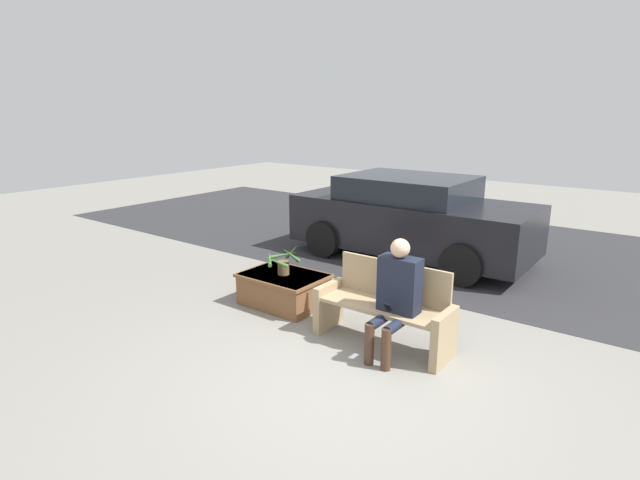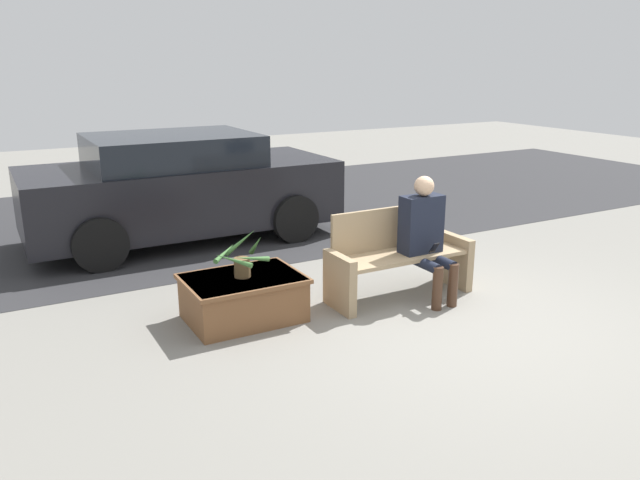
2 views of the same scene
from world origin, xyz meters
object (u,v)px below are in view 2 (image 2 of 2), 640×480
at_px(planter_box, 243,296).
at_px(potted_plant, 242,259).
at_px(parked_car, 181,187).
at_px(person_seated, 425,232).
at_px(bench, 397,257).

height_order(planter_box, potted_plant, potted_plant).
bearing_deg(potted_plant, parked_car, 83.65).
relative_size(person_seated, parked_car, 0.31).
xyz_separation_m(potted_plant, parked_car, (0.34, 3.07, 0.12)).
relative_size(planter_box, potted_plant, 1.99).
height_order(bench, potted_plant, bench).
distance_m(planter_box, potted_plant, 0.38).
bearing_deg(parked_car, planter_box, -96.29).
distance_m(bench, parked_car, 3.53).
xyz_separation_m(person_seated, parked_car, (-1.55, 3.42, 0.02)).
height_order(person_seated, potted_plant, person_seated).
bearing_deg(person_seated, planter_box, 169.18).
xyz_separation_m(bench, person_seated, (0.22, -0.17, 0.29)).
bearing_deg(potted_plant, person_seated, -10.69).
bearing_deg(parked_car, bench, -67.69).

